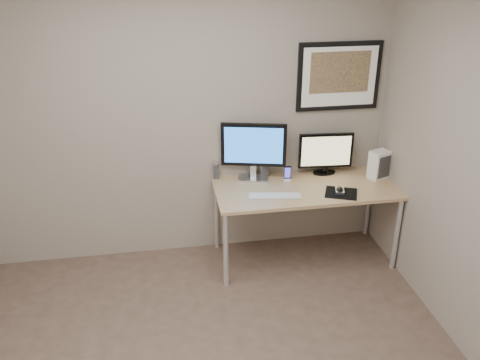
{
  "coord_description": "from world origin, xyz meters",
  "views": [
    {
      "loc": [
        -0.25,
        -2.52,
        2.67
      ],
      "look_at": [
        0.37,
        1.1,
        0.96
      ],
      "focal_mm": 38.0,
      "sensor_mm": 36.0,
      "label": 1
    }
  ],
  "objects": [
    {
      "name": "monitor_tv",
      "position": [
        1.25,
        1.6,
        0.94
      ],
      "size": [
        0.5,
        0.13,
        0.39
      ],
      "rotation": [
        0.0,
        0.0,
        -0.08
      ],
      "color": "black",
      "rests_on": "desk"
    },
    {
      "name": "room",
      "position": [
        0.0,
        0.45,
        1.64
      ],
      "size": [
        3.6,
        3.6,
        3.6
      ],
      "color": "white",
      "rests_on": "ground"
    },
    {
      "name": "speaker_right",
      "position": [
        0.69,
        1.64,
        0.83
      ],
      "size": [
        0.09,
        0.09,
        0.2
      ],
      "primitive_type": "cylinder",
      "rotation": [
        0.0,
        0.0,
        0.16
      ],
      "color": "#B8B8BD",
      "rests_on": "desk"
    },
    {
      "name": "desk",
      "position": [
        1.0,
        1.35,
        0.66
      ],
      "size": [
        1.6,
        0.7,
        0.73
      ],
      "color": "#A0774D",
      "rests_on": "floor"
    },
    {
      "name": "mouse",
      "position": [
        1.26,
        1.2,
        0.75
      ],
      "size": [
        0.09,
        0.13,
        0.04
      ],
      "primitive_type": "ellipsoid",
      "rotation": [
        0.0,
        0.0,
        -0.28
      ],
      "color": "black",
      "rests_on": "mousepad"
    },
    {
      "name": "speaker_left",
      "position": [
        0.24,
        1.66,
        0.81
      ],
      "size": [
        0.07,
        0.07,
        0.16
      ],
      "primitive_type": "cylinder",
      "rotation": [
        0.0,
        0.0,
        -0.03
      ],
      "color": "#B8B8BD",
      "rests_on": "desk"
    },
    {
      "name": "monitor_large",
      "position": [
        0.58,
        1.6,
        1.02
      ],
      "size": [
        0.57,
        0.25,
        0.53
      ],
      "rotation": [
        0.0,
        0.0,
        -0.24
      ],
      "color": "#B8B8BD",
      "rests_on": "desk"
    },
    {
      "name": "mousepad",
      "position": [
        1.27,
        1.18,
        0.73
      ],
      "size": [
        0.34,
        0.32,
        0.0
      ],
      "primitive_type": "cube",
      "rotation": [
        0.0,
        0.0,
        -0.39
      ],
      "color": "black",
      "rests_on": "desk"
    },
    {
      "name": "keyboard",
      "position": [
        0.69,
        1.21,
        0.74
      ],
      "size": [
        0.46,
        0.19,
        0.02
      ],
      "primitive_type": "cube",
      "rotation": [
        0.0,
        0.0,
        -0.16
      ],
      "color": "silver",
      "rests_on": "desk"
    },
    {
      "name": "framed_art",
      "position": [
        1.35,
        1.68,
        1.62
      ],
      "size": [
        0.75,
        0.04,
        0.6
      ],
      "color": "black",
      "rests_on": "room"
    },
    {
      "name": "phone_dock",
      "position": [
        0.88,
        1.52,
        0.8
      ],
      "size": [
        0.07,
        0.07,
        0.14
      ],
      "primitive_type": "cube",
      "rotation": [
        0.0,
        0.0,
        -0.14
      ],
      "color": "black",
      "rests_on": "desk"
    },
    {
      "name": "fan_unit",
      "position": [
        1.71,
        1.43,
        0.86
      ],
      "size": [
        0.2,
        0.18,
        0.26
      ],
      "primitive_type": "cube",
      "rotation": [
        0.0,
        0.0,
        0.38
      ],
      "color": "white",
      "rests_on": "desk"
    }
  ]
}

